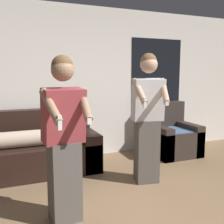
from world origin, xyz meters
TOP-DOWN VIEW (x-y plane):
  - wall_back at (0.02, 2.72)m, footprint 6.99×0.07m
  - couch at (-1.17, 2.24)m, footprint 2.07×0.91m
  - armchair at (1.42, 2.23)m, footprint 0.83×0.83m
  - person_left at (-0.94, 0.67)m, footprint 0.46×0.51m
  - person_right at (0.33, 1.23)m, footprint 0.48×0.52m

SIDE VIEW (x-z plane):
  - armchair at x=1.42m, z-range -0.16..0.81m
  - couch at x=-1.17m, z-range -0.14..0.80m
  - person_left at x=-0.94m, z-range 0.02..1.72m
  - person_right at x=0.33m, z-range 0.03..1.82m
  - wall_back at x=0.02m, z-range 0.00..2.70m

